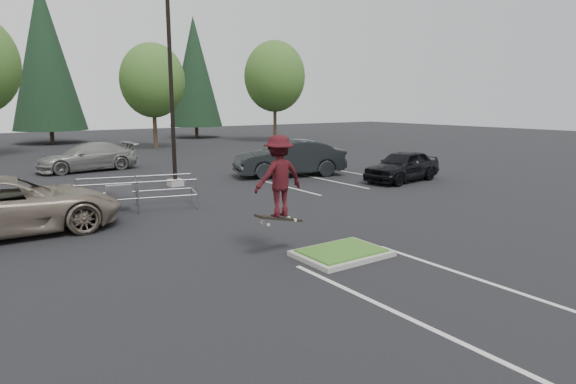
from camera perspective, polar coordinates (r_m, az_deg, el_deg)
ground at (r=12.10m, az=6.37°, el=-7.53°), size 120.00×120.00×0.00m
grass_median at (r=12.08m, az=6.38°, el=-7.18°), size 2.20×1.60×0.16m
stall_lines at (r=16.36m, az=-11.39°, el=-2.85°), size 22.62×17.60×0.01m
light_pole at (r=22.17m, az=-13.70°, el=12.40°), size 0.70×0.60×10.12m
decid_c at (r=40.81m, az=-15.76°, el=12.34°), size 5.12×5.12×8.38m
decid_d at (r=46.67m, az=-1.61°, el=13.27°), size 5.76×5.76×9.43m
conif_b at (r=49.87m, az=-26.87°, el=14.23°), size 6.38×6.38×14.50m
conif_c at (r=52.84m, az=-11.01°, el=13.79°), size 5.50×5.50×12.50m
cart_corral at (r=17.64m, az=-18.96°, el=0.13°), size 4.28×2.44×1.15m
skateboarder at (r=11.70m, az=-1.10°, el=1.83°), size 1.32×0.75×2.23m
car_l_tan at (r=15.92m, az=-30.20°, el=-1.38°), size 6.12×2.89×1.69m
car_r_charc at (r=24.74m, az=0.18°, el=4.05°), size 5.93×3.50×1.85m
car_r_black at (r=23.74m, az=13.48°, el=3.05°), size 4.57×2.32×1.49m
car_far_silver at (r=28.83m, az=-22.62°, el=3.86°), size 5.45×2.60×1.53m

